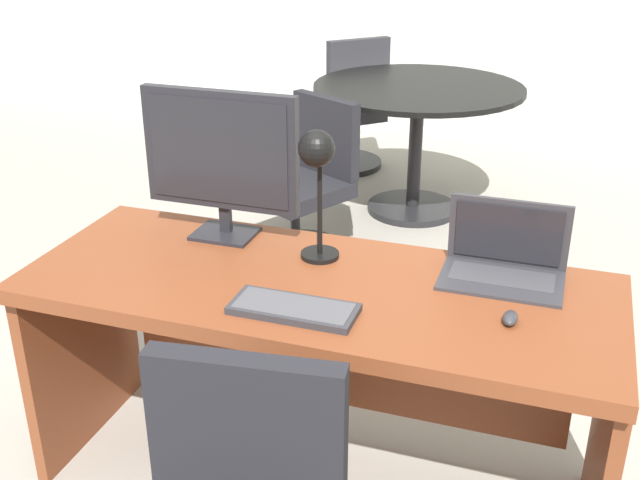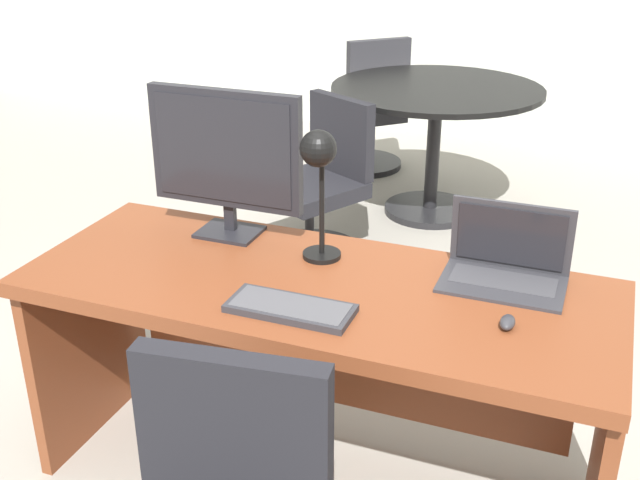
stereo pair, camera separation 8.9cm
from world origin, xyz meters
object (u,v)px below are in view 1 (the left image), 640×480
at_px(meeting_table, 417,117).
at_px(meeting_chair_near, 303,196).
at_px(meeting_chair_far, 347,118).
at_px(desk_lamp, 317,166).
at_px(keyboard, 295,309).
at_px(desk, 321,332).
at_px(mouse, 510,318).
at_px(laptop, 505,253).
at_px(monitor, 221,155).

bearing_deg(meeting_table, meeting_chair_near, -118.22).
bearing_deg(meeting_chair_far, desk_lamp, -74.98).
relative_size(keyboard, meeting_chair_far, 0.38).
relative_size(desk, meeting_table, 1.44).
bearing_deg(desk, mouse, -10.34).
xyz_separation_m(laptop, meeting_chair_far, (-1.34, 2.84, -0.45)).
bearing_deg(keyboard, meeting_chair_near, 109.29).
bearing_deg(desk_lamp, meeting_chair_near, 111.49).
height_order(laptop, mouse, laptop).
distance_m(desk, laptop, 0.60).
distance_m(monitor, laptop, 0.93).
xyz_separation_m(laptop, meeting_chair_near, (-1.15, 1.42, -0.48)).
height_order(laptop, meeting_chair_far, laptop).
xyz_separation_m(meeting_table, meeting_chair_far, (-0.62, 0.64, -0.22)).
distance_m(monitor, meeting_table, 2.26).
xyz_separation_m(monitor, meeting_chair_near, (-0.24, 1.43, -0.69)).
bearing_deg(meeting_table, laptop, -71.74).
distance_m(laptop, mouse, 0.30).
bearing_deg(meeting_chair_near, laptop, -50.94).
bearing_deg(mouse, laptop, 99.73).
xyz_separation_m(desk, mouse, (0.56, -0.10, 0.21)).
relative_size(laptop, meeting_table, 0.29).
distance_m(mouse, meeting_table, 2.62).
relative_size(mouse, meeting_chair_far, 0.08).
xyz_separation_m(keyboard, meeting_chair_far, (-0.83, 3.26, -0.39)).
bearing_deg(laptop, keyboard, -140.61).
bearing_deg(mouse, monitor, 163.69).
relative_size(desk_lamp, meeting_table, 0.34).
bearing_deg(laptop, desk_lamp, -170.93).
height_order(laptop, meeting_table, laptop).
relative_size(desk, meeting_chair_near, 2.10).
distance_m(mouse, meeting_chair_near, 2.13).
relative_size(mouse, meeting_table, 0.06).
height_order(desk, monitor, monitor).
bearing_deg(desk, monitor, 155.82).
xyz_separation_m(desk_lamp, meeting_table, (-0.17, 2.29, -0.46)).
bearing_deg(mouse, meeting_table, 107.31).
xyz_separation_m(desk, keyboard, (0.00, -0.23, 0.20)).
height_order(monitor, keyboard, monitor).
distance_m(keyboard, desk_lamp, 0.44).
bearing_deg(mouse, keyboard, -167.10).
bearing_deg(monitor, mouse, -16.31).
bearing_deg(desk_lamp, monitor, 167.17).
relative_size(keyboard, desk_lamp, 0.83).
height_order(desk, meeting_chair_far, meeting_chair_far).
bearing_deg(meeting_chair_near, mouse, -54.89).
bearing_deg(meeting_table, desk_lamp, -85.75).
bearing_deg(monitor, desk_lamp, -12.83).
bearing_deg(meeting_table, keyboard, -85.21).
bearing_deg(meeting_chair_near, desk, -68.33).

